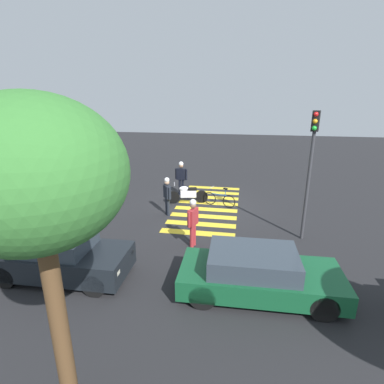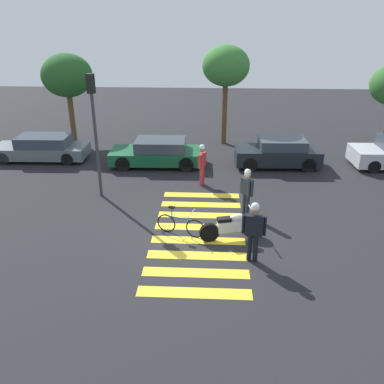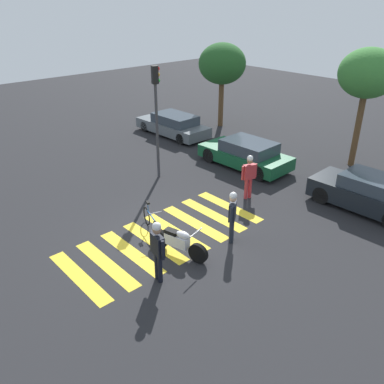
{
  "view_description": "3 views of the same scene",
  "coord_description": "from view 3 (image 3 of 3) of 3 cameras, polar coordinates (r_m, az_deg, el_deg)",
  "views": [
    {
      "loc": [
        -1.71,
        13.98,
        5.25
      ],
      "look_at": [
        0.49,
        1.53,
        1.19
      ],
      "focal_mm": 28.09,
      "sensor_mm": 36.0,
      "label": 1
    },
    {
      "loc": [
        0.38,
        -11.71,
        6.64
      ],
      "look_at": [
        -0.27,
        0.87,
        1.13
      ],
      "focal_mm": 37.55,
      "sensor_mm": 36.0,
      "label": 2
    },
    {
      "loc": [
        8.93,
        -6.9,
        7.25
      ],
      "look_at": [
        -0.08,
        1.29,
        1.22
      ],
      "focal_mm": 37.18,
      "sensor_mm": 36.0,
      "label": 3
    }
  ],
  "objects": [
    {
      "name": "car_grey_coupe",
      "position": [
        23.12,
        -2.72,
        9.59
      ],
      "size": [
        4.68,
        1.89,
        1.24
      ],
      "color": "black",
      "rests_on": "ground_plane"
    },
    {
      "name": "car_green_compact",
      "position": [
        18.78,
        7.72,
        5.44
      ],
      "size": [
        4.41,
        2.0,
        1.29
      ],
      "color": "black",
      "rests_on": "ground_plane"
    },
    {
      "name": "crosswalk_stripes",
      "position": [
        13.41,
        -3.9,
        -6.43
      ],
      "size": [
        3.03,
        6.75,
        0.01
      ],
      "color": "yellow",
      "rests_on": "ground_plane"
    },
    {
      "name": "street_tree_mid",
      "position": [
        19.38,
        23.92,
        15.18
      ],
      "size": [
        2.52,
        2.52,
        5.33
      ],
      "color": "brown",
      "rests_on": "ground_plane"
    },
    {
      "name": "traffic_light_pole",
      "position": [
        16.77,
        -5.13,
        12.16
      ],
      "size": [
        0.3,
        0.36,
        4.78
      ],
      "color": "#38383D",
      "rests_on": "ground_plane"
    },
    {
      "name": "officer_on_foot",
      "position": [
        10.95,
        -4.96,
        -7.89
      ],
      "size": [
        0.69,
        0.29,
        1.89
      ],
      "color": "black",
      "rests_on": "ground_plane"
    },
    {
      "name": "car_black_suv",
      "position": [
        16.14,
        23.85,
        -0.14
      ],
      "size": [
        4.02,
        1.85,
        1.37
      ],
      "color": "black",
      "rests_on": "ground_plane"
    },
    {
      "name": "officer_by_motorcycle",
      "position": [
        12.71,
        5.81,
        -3.08
      ],
      "size": [
        0.44,
        0.57,
        1.79
      ],
      "color": "#1E232D",
      "rests_on": "ground_plane"
    },
    {
      "name": "leaning_bicycle",
      "position": [
        13.58,
        -5.86,
        -4.26
      ],
      "size": [
        1.61,
        0.64,
        0.99
      ],
      "color": "black",
      "rests_on": "ground_plane"
    },
    {
      "name": "street_tree_near",
      "position": [
        24.31,
        4.35,
        17.82
      ],
      "size": [
        2.76,
        2.76,
        4.88
      ],
      "color": "brown",
      "rests_on": "ground_plane"
    },
    {
      "name": "police_motorcycle",
      "position": [
        12.32,
        -2.0,
        -7.15
      ],
      "size": [
        2.07,
        0.78,
        1.04
      ],
      "color": "black",
      "rests_on": "ground_plane"
    },
    {
      "name": "pedestrian_bystander",
      "position": [
        15.57,
        8.18,
        2.61
      ],
      "size": [
        0.34,
        0.65,
        1.81
      ],
      "color": "#B22D33",
      "rests_on": "ground_plane"
    },
    {
      "name": "ground_plane",
      "position": [
        13.41,
        -3.9,
        -6.44
      ],
      "size": [
        60.0,
        60.0,
        0.0
      ],
      "primitive_type": "plane",
      "color": "#232326"
    }
  ]
}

